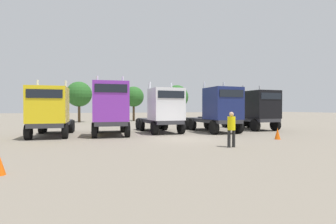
{
  "coord_description": "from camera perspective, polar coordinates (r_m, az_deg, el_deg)",
  "views": [
    {
      "loc": [
        -6.08,
        -15.5,
        2.02
      ],
      "look_at": [
        0.47,
        4.94,
        1.7
      ],
      "focal_mm": 27.05,
      "sensor_mm": 36.0,
      "label": 1
    }
  ],
  "objects": [
    {
      "name": "oak_far_right",
      "position": [
        39.79,
        1.96,
        3.39
      ],
      "size": [
        3.71,
        3.71,
        5.64
      ],
      "color": "#4C3823",
      "rests_on": "ground"
    },
    {
      "name": "semi_truck_black",
      "position": [
        24.88,
        19.39,
        0.52
      ],
      "size": [
        2.66,
        6.14,
        4.19
      ],
      "rotation": [
        0.0,
        0.0,
        -1.55
      ],
      "color": "#333338",
      "rests_on": "ground"
    },
    {
      "name": "semi_truck_yellow",
      "position": [
        19.47,
        -25.02,
        0.17
      ],
      "size": [
        2.76,
        6.47,
        4.05
      ],
      "rotation": [
        0.0,
        0.0,
        -1.6
      ],
      "color": "#333338",
      "rests_on": "ground"
    },
    {
      "name": "visitor_in_hivis",
      "position": [
        13.46,
        14.09,
        -3.22
      ],
      "size": [
        0.44,
        0.4,
        1.83
      ],
      "rotation": [
        0.0,
        0.0,
        4.72
      ],
      "color": "black",
      "rests_on": "ground"
    },
    {
      "name": "oak_far_left",
      "position": [
        38.69,
        -19.4,
        3.79
      ],
      "size": [
        3.61,
        3.61,
        5.86
      ],
      "color": "#4C3823",
      "rests_on": "ground"
    },
    {
      "name": "oak_far_centre",
      "position": [
        40.65,
        -7.75,
        3.42
      ],
      "size": [
        3.22,
        3.22,
        5.47
      ],
      "color": "#4C3823",
      "rests_on": "ground"
    },
    {
      "name": "ground",
      "position": [
        16.77,
        3.64,
        -6.06
      ],
      "size": [
        200.0,
        200.0,
        0.0
      ],
      "primitive_type": "plane",
      "color": "gray"
    },
    {
      "name": "semi_truck_navy",
      "position": [
        21.31,
        11.29,
        0.58
      ],
      "size": [
        2.76,
        6.36,
        4.27
      ],
      "rotation": [
        0.0,
        0.0,
        -1.54
      ],
      "color": "#333338",
      "rests_on": "ground"
    },
    {
      "name": "semi_truck_purple",
      "position": [
        18.88,
        -12.81,
        0.87
      ],
      "size": [
        2.91,
        6.15,
        4.46
      ],
      "rotation": [
        0.0,
        0.0,
        -1.63
      ],
      "color": "#333338",
      "rests_on": "ground"
    },
    {
      "name": "traffic_cone_mid",
      "position": [
        17.89,
        23.45,
        -4.5
      ],
      "size": [
        0.36,
        0.36,
        0.74
      ],
      "primitive_type": "cone",
      "color": "#F2590C",
      "rests_on": "ground"
    },
    {
      "name": "semi_truck_white",
      "position": [
        20.55,
        -1.12,
        0.38
      ],
      "size": [
        2.84,
        6.3,
        4.17
      ],
      "rotation": [
        0.0,
        0.0,
        -1.52
      ],
      "color": "#333338",
      "rests_on": "ground"
    }
  ]
}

